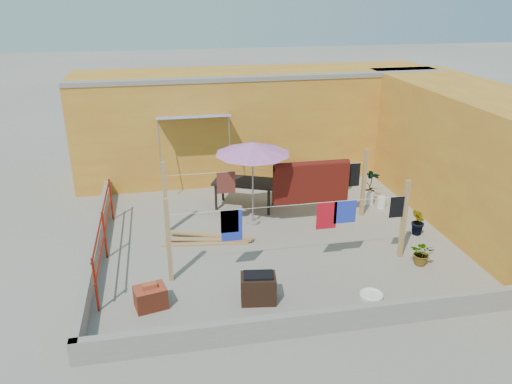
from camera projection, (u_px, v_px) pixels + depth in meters
ground at (275, 237)px, 11.87m from camera, size 80.00×80.00×0.00m
wall_back at (257, 122)px, 15.61m from camera, size 11.00×3.27×3.21m
wall_right at (483, 160)px, 12.20m from camera, size 2.40×9.00×3.20m
parapet_front at (323, 321)px, 8.54m from camera, size 8.30×0.16×0.44m
parapet_left at (96, 245)px, 11.06m from camera, size 0.16×7.30×0.44m
red_railing at (104, 228)px, 10.73m from camera, size 0.05×4.20×1.10m
clothesline_rig at (307, 187)px, 12.18m from camera, size 5.09×2.35×1.80m
patio_umbrella at (253, 149)px, 11.86m from camera, size 2.17×2.17×2.19m
outdoor_table at (245, 183)px, 13.25m from camera, size 1.82×1.41×0.77m
brick_stack at (151, 297)px, 9.21m from camera, size 0.65×0.54×0.50m
lumber_pile at (208, 239)px, 11.64m from camera, size 2.12×0.85×0.13m
brazier at (258, 288)px, 9.36m from camera, size 0.71×0.53×0.59m
white_basin at (371, 295)px, 9.57m from camera, size 0.46×0.46×0.08m
water_jug_a at (382, 202)px, 13.43m from camera, size 0.23×0.23×0.35m
water_jug_b at (369, 198)px, 13.67m from camera, size 0.24×0.24×0.38m
green_hose at (343, 185)px, 14.91m from camera, size 0.56×0.56×0.08m
plant_back_a at (283, 175)px, 14.82m from camera, size 0.76×0.71×0.69m
plant_back_b at (300, 174)px, 14.92m from camera, size 0.49×0.49×0.69m
plant_right_a at (371, 184)px, 13.83m from camera, size 0.58×0.55×0.92m
plant_right_b at (418, 222)px, 11.86m from camera, size 0.37×0.43×0.69m
plant_right_c at (423, 253)px, 10.62m from camera, size 0.65×0.64×0.55m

